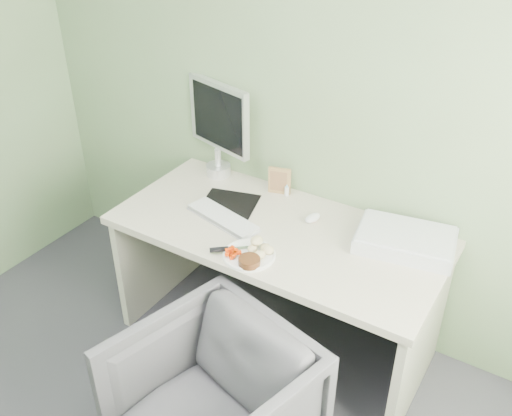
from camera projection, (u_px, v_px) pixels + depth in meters
The scene contains 15 objects.
wall_back at pixel (320, 81), 2.68m from camera, with size 3.50×3.50×0.00m, color gray.
desk at pixel (276, 259), 2.83m from camera, with size 1.60×0.75×0.73m.
plate at pixel (249, 255), 2.55m from camera, with size 0.24×0.24×0.01m, color white.
steak at pixel (249, 261), 2.47m from camera, with size 0.10×0.10×0.03m, color black.
potato_pile at pixel (260, 247), 2.54m from camera, with size 0.10×0.08×0.06m, color tan.
carrot_heap at pixel (233, 252), 2.52m from camera, with size 0.06×0.05×0.04m, color #E43604.
steak_knife at pixel (227, 249), 2.56m from camera, with size 0.18×0.16×0.02m.
mousepad at pixel (229, 203), 2.93m from camera, with size 0.28×0.24×0.00m, color black.
keyboard at pixel (223, 217), 2.79m from camera, with size 0.40×0.12×0.02m, color white.
computer_mouse at pixel (313, 218), 2.79m from camera, with size 0.05×0.10×0.03m, color white.
photo_frame at pixel (280, 181), 2.98m from camera, with size 0.12×0.01×0.15m, color #9A7748.
eyedrop_bottle at pixel (287, 190), 2.98m from camera, with size 0.02×0.02×0.07m.
scanner at pixel (405, 241), 2.59m from camera, with size 0.44×0.29×0.07m, color silver.
monitor at pixel (219, 124), 3.05m from camera, with size 0.43×0.17×0.53m.
desk_chair at pixel (212, 408), 2.34m from camera, with size 0.70×0.72×0.65m, color #3C3B40.
Camera 1 is at (1.11, -0.35, 2.27)m, focal length 40.00 mm.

